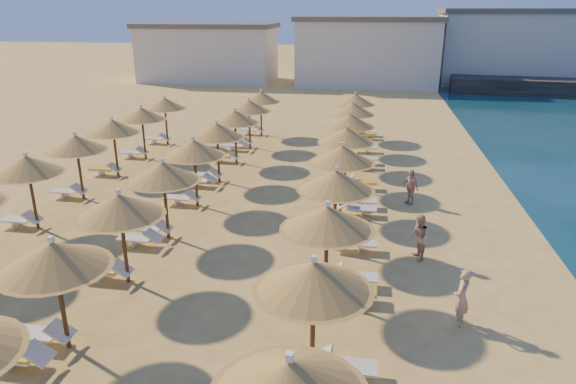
% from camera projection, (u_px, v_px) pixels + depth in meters
% --- Properties ---
extents(ground, '(220.00, 220.00, 0.00)m').
position_uv_depth(ground, '(261.00, 269.00, 16.88)').
color(ground, '#E5BD64').
rests_on(ground, ground).
extents(hotel_blocks, '(49.59, 12.17, 8.10)m').
position_uv_depth(hotel_blocks, '(370.00, 50.00, 57.70)').
color(hotel_blocks, silver).
rests_on(hotel_blocks, ground).
extents(parasol_row_east, '(2.71, 36.19, 3.08)m').
position_uv_depth(parasol_row_east, '(336.00, 182.00, 17.43)').
color(parasol_row_east, brown).
rests_on(parasol_row_east, ground).
extents(parasol_row_west, '(2.71, 36.19, 3.08)m').
position_uv_depth(parasol_row_west, '(163.00, 173.00, 18.36)').
color(parasol_row_west, brown).
rests_on(parasol_row_west, ground).
extents(parasol_row_inland, '(2.71, 26.14, 3.08)m').
position_uv_depth(parasol_row_inland, '(54.00, 154.00, 20.72)').
color(parasol_row_inland, brown).
rests_on(parasol_row_inland, ground).
extents(loungers, '(14.56, 34.96, 0.66)m').
position_uv_depth(loungers, '(206.00, 229.00, 19.12)').
color(loungers, silver).
rests_on(loungers, ground).
extents(beachgoer_a, '(0.58, 0.70, 1.65)m').
position_uv_depth(beachgoer_a, '(462.00, 298.00, 13.66)').
color(beachgoer_a, tan).
rests_on(beachgoer_a, ground).
extents(beachgoer_c, '(0.84, 0.96, 1.56)m').
position_uv_depth(beachgoer_c, '(410.00, 187.00, 22.28)').
color(beachgoer_c, tan).
rests_on(beachgoer_c, ground).
extents(beachgoer_b, '(0.79, 0.92, 1.62)m').
position_uv_depth(beachgoer_b, '(419.00, 238.00, 17.26)').
color(beachgoer_b, tan).
rests_on(beachgoer_b, ground).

